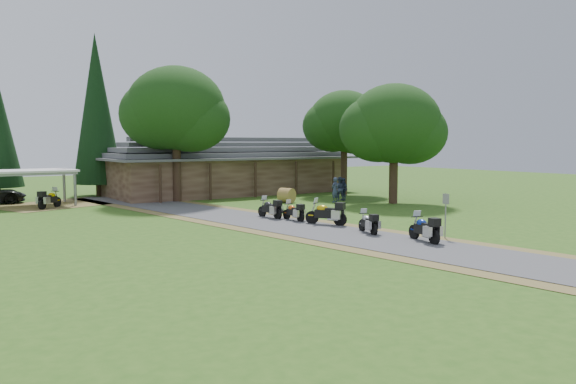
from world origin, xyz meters
TOP-DOWN VIEW (x-y plane):
  - ground at (0.00, 0.00)m, footprint 120.00×120.00m
  - driveway at (-0.50, 4.00)m, footprint 51.95×51.95m
  - lodge at (6.00, 24.00)m, footprint 21.40×9.40m
  - carport at (-10.13, 22.81)m, footprint 5.79×3.86m
  - motorcycle_row_a at (1.64, -2.21)m, footprint 1.03×2.00m
  - motorcycle_row_b at (1.17, 0.91)m, footprint 1.00×1.75m
  - motorcycle_row_c at (1.20, 4.22)m, footprint 1.57×2.13m
  - motorcycle_row_d at (0.72, 6.54)m, footprint 0.60×1.67m
  - motorcycle_row_e at (0.22, 8.25)m, footprint 0.78×1.88m
  - motorcycle_carport_a at (-9.29, 20.67)m, footprint 1.91×1.82m
  - person_a at (8.87, 12.98)m, footprint 0.72×0.62m
  - person_b at (10.00, 13.81)m, footprint 0.73×0.70m
  - person_c at (10.30, 13.68)m, footprint 0.48×0.62m
  - hay_bale at (5.79, 14.73)m, footprint 1.35×1.30m
  - sign_post at (3.10, -2.16)m, footprint 0.37×0.06m
  - oak_lodge_left at (-0.52, 19.95)m, footprint 7.22×7.22m
  - oak_lodge_right at (13.39, 17.34)m, footprint 6.06×6.06m
  - oak_driveway at (11.90, 10.03)m, footprint 6.68×6.68m
  - cedar_near at (-4.09, 27.73)m, footprint 3.94×3.94m

SIDE VIEW (x-z plane):
  - ground at x=0.00m, z-range 0.00..0.00m
  - driveway at x=-0.50m, z-range 0.00..0.00m
  - hay_bale at x=5.79m, z-range 0.00..1.07m
  - motorcycle_row_d at x=0.72m, z-range 0.00..1.13m
  - motorcycle_row_b at x=1.17m, z-range 0.00..1.14m
  - motorcycle_row_e at x=0.22m, z-range 0.00..1.25m
  - motorcycle_row_a at x=1.64m, z-range 0.00..1.31m
  - motorcycle_carport_a at x=-9.29m, z-range 0.00..1.36m
  - motorcycle_row_c at x=1.20m, z-range 0.00..1.41m
  - person_c at x=10.30m, z-range 0.00..2.02m
  - sign_post at x=3.10m, z-range 0.00..2.08m
  - person_b at x=10.00m, z-range 0.00..2.10m
  - person_a at x=8.87m, z-range 0.00..2.16m
  - carport at x=-10.13m, z-range 0.00..2.51m
  - lodge at x=6.00m, z-range 0.00..4.90m
  - oak_driveway at x=11.90m, z-range 0.00..9.26m
  - oak_lodge_right at x=13.39m, z-range 0.00..9.95m
  - oak_lodge_left at x=-0.52m, z-range 0.00..11.15m
  - cedar_near at x=-4.09m, z-range 0.00..13.22m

